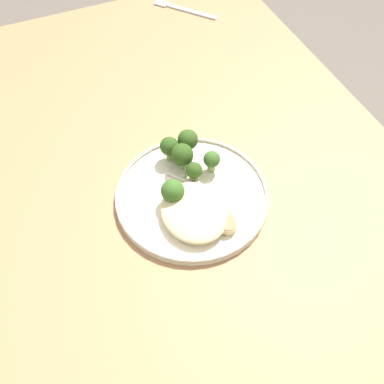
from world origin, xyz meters
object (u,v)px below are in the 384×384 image
object	(u,v)px
dinner_plate	(192,196)
dinner_fork	(183,9)
broccoli_floret_center_pile	(173,191)
broccoli_floret_small_sprig	(169,147)
seared_scallop_front_small	(227,225)
broccoli_floret_right_tilted	(188,140)
broccoli_floret_left_leaning	(182,155)
seared_scallop_on_noodles	(226,216)
seared_scallop_tilted_round	(184,200)
seared_scallop_rear_pale	(202,191)
broccoli_floret_tall_stalk	(194,171)
seared_scallop_center_golden	(174,214)
broccoli_floret_rear_charred	(212,160)

from	to	relation	value
dinner_plate	dinner_fork	size ratio (longest dim) A/B	1.89
broccoli_floret_center_pile	broccoli_floret_small_sprig	xyz separation A→B (m)	(0.10, -0.03, 0.00)
dinner_plate	seared_scallop_front_small	distance (m)	0.10
broccoli_floret_right_tilted	broccoli_floret_left_leaning	size ratio (longest dim) A/B	0.97
seared_scallop_on_noodles	broccoli_floret_small_sprig	size ratio (longest dim) A/B	0.50
broccoli_floret_right_tilted	seared_scallop_tilted_round	bearing A→B (deg)	153.47
seared_scallop_rear_pale	broccoli_floret_tall_stalk	xyz separation A→B (m)	(0.04, -0.00, 0.02)
broccoli_floret_tall_stalk	broccoli_floret_center_pile	bearing A→B (deg)	121.02
seared_scallop_on_noodles	seared_scallop_front_small	bearing A→B (deg)	159.12
seared_scallop_center_golden	dinner_fork	world-z (taller)	seared_scallop_center_golden
broccoli_floret_rear_charred	broccoli_floret_tall_stalk	world-z (taller)	broccoli_floret_rear_charred
dinner_plate	broccoli_floret_center_pile	world-z (taller)	broccoli_floret_center_pile
seared_scallop_center_golden	broccoli_floret_tall_stalk	world-z (taller)	broccoli_floret_tall_stalk
seared_scallop_on_noodles	dinner_fork	size ratio (longest dim) A/B	0.18
broccoli_floret_small_sprig	broccoli_floret_tall_stalk	bearing A→B (deg)	-161.20
dinner_plate	broccoli_floret_left_leaning	size ratio (longest dim) A/B	4.73
seared_scallop_rear_pale	broccoli_floret_tall_stalk	world-z (taller)	broccoli_floret_tall_stalk
seared_scallop_rear_pale	broccoli_floret_small_sprig	bearing A→B (deg)	11.58
broccoli_floret_right_tilted	broccoli_floret_center_pile	xyz separation A→B (m)	(-0.10, 0.07, -0.00)
seared_scallop_front_small	broccoli_floret_left_leaning	bearing A→B (deg)	6.50
seared_scallop_tilted_round	seared_scallop_front_small	bearing A→B (deg)	-148.41
broccoli_floret_small_sprig	broccoli_floret_right_tilted	bearing A→B (deg)	-89.98
seared_scallop_rear_pale	broccoli_floret_tall_stalk	bearing A→B (deg)	-1.80
seared_scallop_rear_pale	broccoli_floret_tall_stalk	size ratio (longest dim) A/B	0.63
seared_scallop_front_small	seared_scallop_rear_pale	bearing A→B (deg)	6.64
broccoli_floret_center_pile	broccoli_floret_left_leaning	xyz separation A→B (m)	(0.07, -0.05, 0.00)
broccoli_floret_tall_stalk	seared_scallop_on_noodles	bearing A→B (deg)	-171.48
seared_scallop_tilted_round	broccoli_floret_small_sprig	distance (m)	0.12
broccoli_floret_rear_charred	broccoli_floret_small_sprig	world-z (taller)	broccoli_floret_small_sprig
broccoli_floret_tall_stalk	dinner_fork	distance (m)	0.61
broccoli_floret_center_pile	broccoli_floret_small_sprig	bearing A→B (deg)	-18.68
broccoli_floret_small_sprig	broccoli_floret_left_leaning	bearing A→B (deg)	-157.01
seared_scallop_front_small	seared_scallop_on_noodles	bearing A→B (deg)	-20.88
seared_scallop_center_golden	broccoli_floret_center_pile	bearing A→B (deg)	-19.56
dinner_plate	seared_scallop_rear_pale	xyz separation A→B (m)	(-0.01, -0.02, 0.01)
seared_scallop_front_small	broccoli_floret_rear_charred	bearing A→B (deg)	-13.14
seared_scallop_front_small	broccoli_floret_tall_stalk	size ratio (longest dim) A/B	0.79
seared_scallop_rear_pale	seared_scallop_front_small	xyz separation A→B (m)	(-0.09, -0.01, 0.00)
seared_scallop_rear_pale	seared_scallop_front_small	distance (m)	0.09
broccoli_floret_center_pile	dinner_fork	size ratio (longest dim) A/B	0.37
broccoli_floret_right_tilted	dinner_fork	world-z (taller)	broccoli_floret_right_tilted
broccoli_floret_rear_charred	dinner_fork	distance (m)	0.58
broccoli_floret_small_sprig	dinner_plate	bearing A→B (deg)	-177.70
seared_scallop_front_small	broccoli_floret_center_pile	world-z (taller)	broccoli_floret_center_pile
seared_scallop_center_golden	seared_scallop_rear_pale	world-z (taller)	same
seared_scallop_front_small	dinner_fork	xyz separation A→B (m)	(0.69, -0.20, -0.02)
seared_scallop_front_small	broccoli_floret_center_pile	distance (m)	0.12
broccoli_floret_center_pile	seared_scallop_tilted_round	bearing A→B (deg)	-124.21
dinner_plate	broccoli_floret_rear_charred	bearing A→B (deg)	-54.83
dinner_plate	broccoli_floret_rear_charred	world-z (taller)	broccoli_floret_rear_charred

